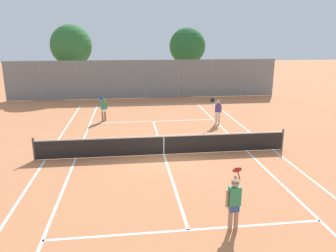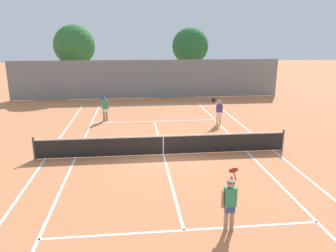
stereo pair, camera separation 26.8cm
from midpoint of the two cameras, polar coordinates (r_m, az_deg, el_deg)
The scene contains 11 objects.
ground_plane at distance 15.78m, azimuth -1.22°, elevation -4.99°, with size 120.00×120.00×0.00m, color #CC7A4C.
court_line_markings at distance 15.78m, azimuth -1.22°, elevation -4.98°, with size 11.10×23.90×0.01m.
tennis_net at distance 15.61m, azimuth -1.23°, elevation -3.24°, with size 12.00×0.10×1.07m.
player_near_side at distance 9.78m, azimuth 10.65°, elevation -12.74°, with size 0.63×0.76×1.77m.
player_far_left at distance 22.15m, azimuth -11.52°, elevation 3.18°, with size 0.49×0.86×1.77m.
player_far_right at distance 21.09m, azimuth 8.31°, elevation 2.72°, with size 0.88×0.66×1.77m.
loose_tennis_ball_0 at distance 19.59m, azimuth 6.55°, elevation -0.90°, with size 0.07×0.07×0.07m, color #D1DB33.
loose_tennis_ball_1 at distance 21.88m, azimuth 8.48°, elevation 0.76°, with size 0.07×0.07×0.07m, color #D1DB33.
back_fence at distance 29.91m, azimuth -4.23°, elevation 8.13°, with size 24.31×0.08×3.47m.
tree_behind_left at distance 32.84m, azimuth -16.85°, elevation 13.08°, with size 3.84×3.84×6.56m.
tree_behind_right at distance 34.05m, azimuth 3.16°, elevation 13.50°, with size 3.65×3.65×6.34m.
Camera 1 is at (-1.64, -14.70, 5.50)m, focal length 35.00 mm.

